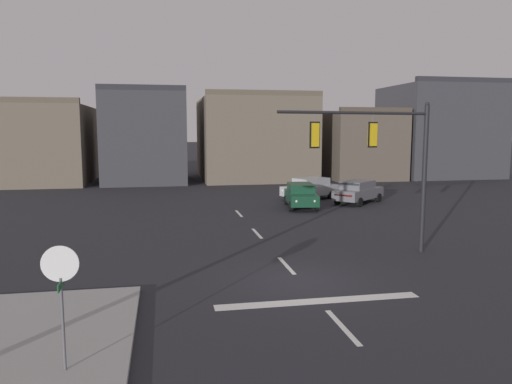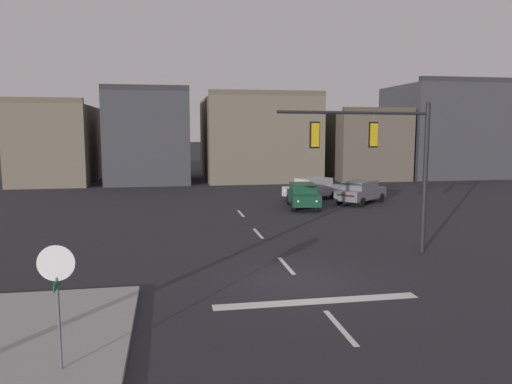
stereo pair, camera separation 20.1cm
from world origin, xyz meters
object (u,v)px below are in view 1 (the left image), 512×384
object	(u,v)px
stop_sign	(61,278)
car_lot_middle	(301,195)
car_lot_nearside	(310,188)
car_lot_farside	(358,191)
signal_mast_near_side	(384,152)

from	to	relation	value
stop_sign	car_lot_middle	bearing A→B (deg)	61.97
car_lot_nearside	car_lot_farside	bearing A→B (deg)	-42.29
car_lot_middle	car_lot_nearside	bearing A→B (deg)	64.32
signal_mast_near_side	stop_sign	world-z (taller)	signal_mast_near_side
car_lot_middle	car_lot_farside	distance (m)	4.69
car_lot_middle	stop_sign	bearing A→B (deg)	-118.03
car_lot_farside	car_lot_nearside	bearing A→B (deg)	137.71
stop_sign	car_lot_middle	size ratio (longest dim) A/B	0.61
signal_mast_near_side	stop_sign	distance (m)	13.83
signal_mast_near_side	car_lot_farside	world-z (taller)	signal_mast_near_side
stop_sign	car_lot_farside	distance (m)	27.14
signal_mast_near_side	car_lot_farside	bearing A→B (deg)	71.16
car_lot_nearside	car_lot_middle	distance (m)	4.08
car_lot_farside	stop_sign	bearing A→B (deg)	-125.41
signal_mast_near_side	car_lot_nearside	world-z (taller)	signal_mast_near_side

